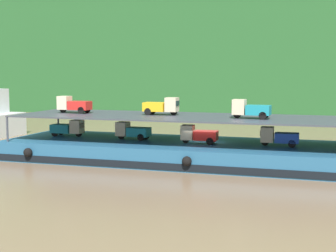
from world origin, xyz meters
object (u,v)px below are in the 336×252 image
Objects in this scene: mini_truck_lower_aft at (132,131)px; cargo_barge at (203,153)px; mini_truck_lower_fore at (279,137)px; mini_truck_upper_mid at (162,106)px; mini_truck_upper_fore at (251,109)px; mini_truck_lower_stern at (68,128)px; mini_truck_upper_stern at (74,105)px; mini_truck_lower_mid at (199,134)px.

cargo_barge is at bearing -1.99° from mini_truck_lower_aft.
mini_truck_lower_aft is (-5.85, 0.20, 1.44)m from cargo_barge.
mini_truck_upper_mid is (-9.15, 0.50, 2.00)m from mini_truck_lower_fore.
mini_truck_upper_fore is (7.14, -1.01, 0.00)m from mini_truck_upper_mid.
mini_truck_upper_fore is (15.42, -1.00, 2.00)m from mini_truck_lower_stern.
mini_truck_upper_stern reaches higher than cargo_barge.
mini_truck_upper_mid is at bearing 176.85° from mini_truck_lower_fore.
mini_truck_lower_stern is at bearing -179.92° from mini_truck_upper_mid.
mini_truck_upper_mid reaches higher than mini_truck_lower_fore.
mini_truck_lower_stern is at bearing 176.86° from mini_truck_lower_aft.
mini_truck_upper_stern is (-5.15, -0.05, 2.00)m from mini_truck_lower_aft.
mini_truck_upper_fore is (3.64, -0.47, 3.44)m from cargo_barge.
mini_truck_lower_stern is 1.00× the size of mini_truck_upper_stern.
mini_truck_upper_fore reaches higher than mini_truck_lower_mid.
mini_truck_lower_aft is 1.01× the size of mini_truck_upper_stern.
mini_truck_upper_stern reaches higher than mini_truck_lower_mid.
mini_truck_lower_aft is at bearing -171.86° from mini_truck_upper_mid.
mini_truck_lower_mid is 3.95m from mini_truck_upper_mid.
mini_truck_upper_stern is at bearing -179.41° from mini_truck_lower_aft.
mini_truck_lower_mid is at bearing -6.71° from mini_truck_lower_aft.
mini_truck_upper_stern is 14.66m from mini_truck_upper_fore.
cargo_barge is at bearing -0.79° from mini_truck_upper_stern.
mini_truck_lower_aft is at bearing 178.01° from cargo_barge.
mini_truck_upper_fore reaches higher than mini_truck_lower_aft.
mini_truck_lower_aft reaches higher than cargo_barge.
cargo_barge is 11.14× the size of mini_truck_lower_mid.
mini_truck_lower_mid is 10.97m from mini_truck_upper_stern.
mini_truck_lower_mid is (5.62, -0.66, 0.00)m from mini_truck_lower_aft.
mini_truck_upper_fore reaches higher than mini_truck_lower_stern.
mini_truck_upper_fore reaches higher than cargo_barge.
mini_truck_upper_stern reaches higher than mini_truck_lower_stern.
mini_truck_lower_stern is 11.58m from mini_truck_lower_mid.
mini_truck_upper_stern is at bearing -26.30° from mini_truck_lower_stern.
mini_truck_lower_mid is at bearing -175.19° from mini_truck_lower_fore.
mini_truck_lower_mid is at bearing -117.36° from cargo_barge.
mini_truck_lower_mid is 5.91m from mini_truck_lower_fore.
mini_truck_lower_aft is at bearing 173.29° from mini_truck_lower_mid.
mini_truck_upper_mid is at bearing 2.97° from mini_truck_upper_stern.
mini_truck_upper_mid is at bearing 171.21° from cargo_barge.
mini_truck_lower_stern is 2.17m from mini_truck_upper_stern.
mini_truck_lower_mid is at bearing -3.23° from mini_truck_upper_stern.
mini_truck_lower_fore is at bearing -0.82° from mini_truck_lower_aft.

